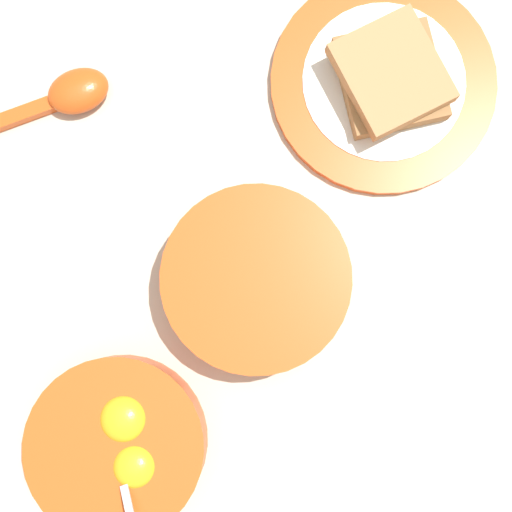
% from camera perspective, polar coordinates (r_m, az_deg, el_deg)
% --- Properties ---
extents(ground_plane, '(3.00, 3.00, 0.00)m').
position_cam_1_polar(ground_plane, '(0.70, -2.74, -2.01)').
color(ground_plane, beige).
extents(egg_bowl, '(0.16, 0.16, 0.08)m').
position_cam_1_polar(egg_bowl, '(0.69, -10.95, -14.58)').
color(egg_bowl, '#DB5119').
rests_on(egg_bowl, ground_plane).
extents(toast_plate, '(0.23, 0.23, 0.01)m').
position_cam_1_polar(toast_plate, '(0.75, 10.14, 13.46)').
color(toast_plate, '#DB5119').
rests_on(toast_plate, ground_plane).
extents(toast_sandwich, '(0.12, 0.13, 0.04)m').
position_cam_1_polar(toast_sandwich, '(0.72, 10.74, 13.96)').
color(toast_sandwich, '#9E7042').
rests_on(toast_sandwich, toast_plate).
extents(soup_spoon, '(0.15, 0.06, 0.03)m').
position_cam_1_polar(soup_spoon, '(0.75, -14.83, 12.31)').
color(soup_spoon, '#DB5119').
rests_on(soup_spoon, ground_plane).
extents(congee_bowl, '(0.18, 0.18, 0.05)m').
position_cam_1_polar(congee_bowl, '(0.67, -0.00, -1.95)').
color(congee_bowl, '#DB5119').
rests_on(congee_bowl, ground_plane).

